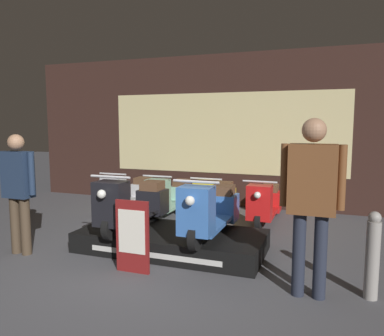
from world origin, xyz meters
name	(u,v)px	position (x,y,z in m)	size (l,w,h in m)	color
ground_plane	(130,277)	(0.00, 0.00, 0.00)	(30.00, 30.00, 0.00)	#4C4C51
shop_wall_back	(224,131)	(0.00, 4.08, 1.60)	(9.18, 0.09, 3.20)	#331E19
display_platform	(171,241)	(0.09, 1.01, 0.14)	(2.56, 1.17, 0.27)	black
scooter_display_left	(134,204)	(-0.48, 1.00, 0.61)	(0.56, 1.66, 0.83)	black
scooter_display_right	(211,211)	(0.67, 1.00, 0.61)	(0.56, 1.66, 0.83)	black
scooter_backrow_0	(129,193)	(-1.69, 2.98, 0.34)	(0.56, 1.66, 0.83)	black
scooter_backrow_1	(171,196)	(-0.77, 2.98, 0.34)	(0.56, 1.66, 0.83)	black
scooter_backrow_2	(216,200)	(0.15, 2.98, 0.34)	(0.56, 1.66, 0.83)	black
scooter_backrow_3	(265,203)	(1.07, 2.98, 0.34)	(0.56, 1.66, 0.83)	black
person_left_browsing	(18,186)	(-1.77, 0.18, 0.94)	(0.55, 0.22, 1.62)	#473828
person_right_browsing	(312,191)	(1.96, 0.18, 1.09)	(0.62, 0.26, 1.81)	#232838
price_sign_board	(132,236)	(-0.03, 0.13, 0.44)	(0.42, 0.04, 0.87)	maroon
street_bollard	(373,256)	(2.55, 0.35, 0.45)	(0.14, 0.14, 0.90)	gray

